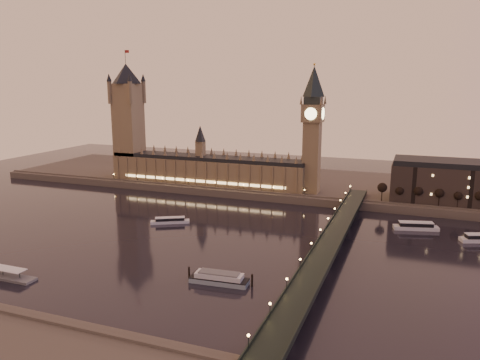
{
  "coord_description": "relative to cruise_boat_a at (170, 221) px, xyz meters",
  "views": [
    {
      "loc": [
        132.97,
        -251.62,
        95.28
      ],
      "look_at": [
        24.21,
        35.0,
        31.02
      ],
      "focal_mm": 35.0,
      "sensor_mm": 36.0,
      "label": 1
    }
  ],
  "objects": [
    {
      "name": "bare_tree_0",
      "position": [
        132.81,
        88.49,
        14.14
      ],
      "size": [
        6.58,
        6.58,
        13.38
      ],
      "color": "black",
      "rests_on": "ground"
    },
    {
      "name": "ground",
      "position": [
        21.88,
        -20.51,
        -1.87
      ],
      "size": [
        700.0,
        700.0,
        0.0
      ],
      "primitive_type": "plane",
      "color": "black",
      "rests_on": "ground"
    },
    {
      "name": "moored_barge",
      "position": [
        70.59,
        -78.44,
        0.7
      ],
      "size": [
        33.1,
        10.25,
        6.09
      ],
      "rotation": [
        0.0,
        0.0,
        0.08
      ],
      "color": "#7D93A0",
      "rests_on": "ground"
    },
    {
      "name": "bare_tree_2",
      "position": [
        160.03,
        88.49,
        14.14
      ],
      "size": [
        6.58,
        6.58,
        13.38
      ],
      "color": "black",
      "rests_on": "ground"
    },
    {
      "name": "bare_tree_4",
      "position": [
        187.25,
        88.49,
        14.14
      ],
      "size": [
        6.58,
        6.58,
        13.38
      ],
      "color": "black",
      "rests_on": "ground"
    },
    {
      "name": "big_ben",
      "position": [
        75.87,
        100.48,
        62.08
      ],
      "size": [
        17.68,
        17.68,
        104.0
      ],
      "color": "brown",
      "rests_on": "ground"
    },
    {
      "name": "far_embankment",
      "position": [
        51.88,
        144.49,
        1.13
      ],
      "size": [
        560.0,
        130.0,
        6.0
      ],
      "primitive_type": "cube",
      "color": "#423D35",
      "rests_on": "ground"
    },
    {
      "name": "bare_tree_1",
      "position": [
        146.42,
        88.49,
        14.14
      ],
      "size": [
        6.58,
        6.58,
        13.38
      ],
      "color": "black",
      "rests_on": "ground"
    },
    {
      "name": "bare_tree_3",
      "position": [
        173.64,
        88.49,
        14.14
      ],
      "size": [
        6.58,
        6.58,
        13.38
      ],
      "color": "black",
      "rests_on": "ground"
    },
    {
      "name": "cruise_boat_a",
      "position": [
        0.0,
        0.0,
        0.0
      ],
      "size": [
        26.05,
        17.68,
        4.24
      ],
      "rotation": [
        0.0,
        0.0,
        0.5
      ],
      "color": "silver",
      "rests_on": "ground"
    },
    {
      "name": "palace_of_westminster",
      "position": [
        -18.24,
        100.49,
        19.84
      ],
      "size": [
        180.0,
        26.62,
        52.0
      ],
      "color": "brown",
      "rests_on": "ground"
    },
    {
      "name": "victoria_tower",
      "position": [
        -98.12,
        100.49,
        63.92
      ],
      "size": [
        31.68,
        31.68,
        118.0
      ],
      "color": "brown",
      "rests_on": "ground"
    },
    {
      "name": "westminster_bridge",
      "position": [
        113.49,
        -20.51,
        3.65
      ],
      "size": [
        13.2,
        260.0,
        15.3
      ],
      "color": "black",
      "rests_on": "ground"
    },
    {
      "name": "cruise_boat_b",
      "position": [
        158.66,
        44.84,
        0.45
      ],
      "size": [
        29.41,
        13.88,
        5.27
      ],
      "rotation": [
        0.0,
        0.0,
        0.25
      ],
      "color": "silver",
      "rests_on": "ground"
    }
  ]
}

